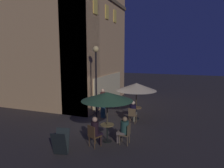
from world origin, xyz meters
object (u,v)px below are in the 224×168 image
patron_seated_1 (96,130)px  patio_umbrella_0 (136,87)px  cafe_chair_0 (132,114)px  cafe_table_0 (136,111)px  street_lamp_near_corner (96,67)px  cafe_chair_2 (127,133)px  patio_umbrella_1 (107,97)px  cafe_chair_1 (93,134)px  menu_sandwich_board (61,142)px  patron_seated_0 (133,110)px  cafe_table_1 (107,130)px  patron_standing_3 (103,103)px  patron_seated_2 (123,128)px

patron_seated_1 → patio_umbrella_0: bearing=14.3°
cafe_chair_0 → patron_seated_1: size_ratio=0.68×
cafe_table_0 → patron_seated_1: size_ratio=0.55×
street_lamp_near_corner → cafe_chair_2: street_lamp_near_corner is taller
patio_umbrella_1 → cafe_chair_0: 3.10m
cafe_chair_1 → patio_umbrella_0: bearing=13.8°
menu_sandwich_board → patio_umbrella_0: bearing=-32.0°
cafe_table_0 → cafe_chair_1: cafe_chair_1 is taller
cafe_chair_2 → patron_seated_1: (-0.62, 1.16, 0.20)m
patron_seated_0 → patron_seated_1: patron_seated_1 is taller
patio_umbrella_0 → patio_umbrella_1: bearing=172.6°
street_lamp_near_corner → cafe_table_0: size_ratio=6.05×
cafe_table_0 → patron_seated_0: size_ratio=0.56×
cafe_table_1 → patron_seated_1: size_ratio=0.61×
menu_sandwich_board → patio_umbrella_0: patio_umbrella_0 is taller
cafe_chair_0 → patron_standing_3: bearing=77.2°
patio_umbrella_1 → patron_standing_3: 3.65m
street_lamp_near_corner → cafe_table_1: bearing=-145.7°
patio_umbrella_1 → patron_seated_2: (0.01, -0.75, -1.34)m
street_lamp_near_corner → cafe_table_1: 3.84m
street_lamp_near_corner → menu_sandwich_board: 4.83m
cafe_table_0 → street_lamp_near_corner: bearing=120.0°
street_lamp_near_corner → cafe_chair_1: 4.19m
street_lamp_near_corner → cafe_table_0: street_lamp_near_corner is taller
patio_umbrella_1 → patio_umbrella_0: bearing=-7.4°
street_lamp_near_corner → cafe_chair_2: 4.27m
cafe_table_0 → cafe_table_1: 3.55m
street_lamp_near_corner → patio_umbrella_1: size_ratio=1.91×
street_lamp_near_corner → patio_umbrella_1: bearing=-145.7°
cafe_table_1 → cafe_chair_2: bearing=-89.0°
cafe_chair_1 → patron_seated_1: patron_seated_1 is taller
menu_sandwich_board → cafe_chair_0: 4.70m
patron_seated_2 → cafe_chair_1: bearing=33.9°
cafe_chair_2 → patron_seated_0: (2.79, 0.43, 0.19)m
menu_sandwich_board → patron_standing_3: patron_standing_3 is taller
cafe_chair_2 → patron_seated_2: (-0.00, 0.14, 0.17)m
cafe_table_0 → patron_seated_2: 3.52m
patio_umbrella_0 → cafe_chair_2: 3.80m
patio_umbrella_1 → cafe_chair_1: 1.68m
cafe_table_0 → patron_seated_2: size_ratio=0.58×
patio_umbrella_1 → cafe_chair_1: patio_umbrella_1 is taller
cafe_chair_0 → patron_seated_2: (-2.66, -0.29, 0.17)m
street_lamp_near_corner → patron_seated_2: size_ratio=3.50×
patron_seated_2 → patron_standing_3: 3.85m
menu_sandwich_board → cafe_chair_2: (1.72, -2.14, 0.04)m
cafe_table_1 → patron_seated_2: (0.01, -0.75, 0.18)m
patron_standing_3 → patron_seated_2: bearing=-125.1°
patron_seated_1 → patron_standing_3: (3.72, 1.24, 0.17)m
cafe_chair_2 → cafe_chair_1: bearing=30.7°
cafe_table_0 → cafe_table_1: size_ratio=0.90×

